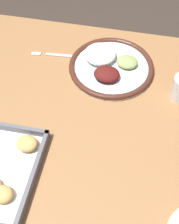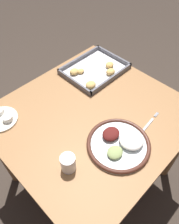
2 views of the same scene
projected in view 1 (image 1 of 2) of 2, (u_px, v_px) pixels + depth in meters
ground_plane at (87, 202)px, 1.57m from camera, size 8.00×8.00×0.00m
dining_table at (86, 137)px, 1.07m from camera, size 0.94×0.88×0.74m
dinner_plate at (110, 66)px, 1.09m from camera, size 0.30×0.30×0.05m
fork at (64, 56)px, 1.14m from camera, size 0.22×0.03×0.00m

